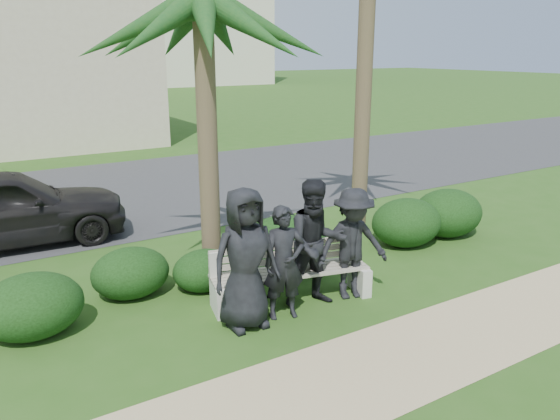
% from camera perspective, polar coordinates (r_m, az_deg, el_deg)
% --- Properties ---
extents(ground, '(160.00, 160.00, 0.00)m').
position_cam_1_polar(ground, '(8.23, 4.02, -9.52)').
color(ground, '#295017').
rests_on(ground, ground).
extents(footpath, '(30.00, 1.60, 0.01)m').
position_cam_1_polar(footpath, '(7.03, 12.87, -14.78)').
color(footpath, tan).
rests_on(footpath, ground).
extents(asphalt_street, '(160.00, 8.00, 0.01)m').
position_cam_1_polar(asphalt_street, '(15.08, -13.92, 2.14)').
color(asphalt_street, '#2D2D30').
rests_on(asphalt_street, ground).
extents(stucco_bldg_right, '(8.40, 8.40, 7.30)m').
position_cam_1_polar(stucco_bldg_right, '(24.22, -24.58, 15.16)').
color(stucco_bldg_right, '#C5B893').
rests_on(stucco_bldg_right, ground).
extents(park_bench, '(2.48, 1.07, 0.83)m').
position_cam_1_polar(park_bench, '(8.10, 1.11, -7.03)').
color(park_bench, gray).
rests_on(park_bench, ground).
extents(man_a, '(0.96, 0.65, 1.92)m').
position_cam_1_polar(man_a, '(7.18, -3.65, -5.12)').
color(man_a, black).
rests_on(man_a, ground).
extents(man_b, '(0.66, 0.52, 1.60)m').
position_cam_1_polar(man_b, '(7.47, 0.44, -5.54)').
color(man_b, black).
rests_on(man_b, ground).
extents(man_c, '(1.06, 0.92, 1.87)m').
position_cam_1_polar(man_c, '(7.82, 3.80, -3.51)').
color(man_c, black).
rests_on(man_c, ground).
extents(man_d, '(1.22, 0.91, 1.69)m').
position_cam_1_polar(man_d, '(8.12, 7.58, -3.53)').
color(man_d, black).
rests_on(man_d, ground).
extents(hedge_a, '(1.31, 1.08, 0.86)m').
position_cam_1_polar(hedge_a, '(7.85, -24.54, -8.95)').
color(hedge_a, black).
rests_on(hedge_a, ground).
extents(hedge_b, '(1.18, 0.97, 0.77)m').
position_cam_1_polar(hedge_b, '(8.57, -15.37, -6.20)').
color(hedge_b, black).
rests_on(hedge_b, ground).
extents(hedge_c, '(0.99, 0.82, 0.65)m').
position_cam_1_polar(hedge_c, '(8.59, -7.93, -6.13)').
color(hedge_c, black).
rests_on(hedge_c, ground).
extents(hedge_d, '(1.49, 1.23, 0.97)m').
position_cam_1_polar(hedge_d, '(9.20, 0.61, -3.34)').
color(hedge_d, black).
rests_on(hedge_d, ground).
extents(hedge_e, '(1.41, 1.17, 0.92)m').
position_cam_1_polar(hedge_e, '(10.65, 13.08, -1.14)').
color(hedge_e, black).
rests_on(hedge_e, ground).
extents(hedge_f, '(1.47, 1.22, 0.96)m').
position_cam_1_polar(hedge_f, '(11.42, 17.12, -0.15)').
color(hedge_f, black).
rests_on(hedge_f, ground).
extents(hedge_extra, '(0.99, 0.82, 0.65)m').
position_cam_1_polar(hedge_extra, '(9.09, -0.98, -4.66)').
color(hedge_extra, black).
rests_on(hedge_extra, ground).
extents(palm_left, '(3.00, 3.00, 5.14)m').
position_cam_1_polar(palm_left, '(8.65, -8.10, 20.19)').
color(palm_left, brown).
rests_on(palm_left, ground).
extents(car_a, '(4.47, 2.04, 1.49)m').
position_cam_1_polar(car_a, '(11.47, -26.85, 0.21)').
color(car_a, black).
rests_on(car_a, ground).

